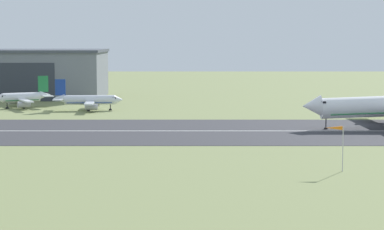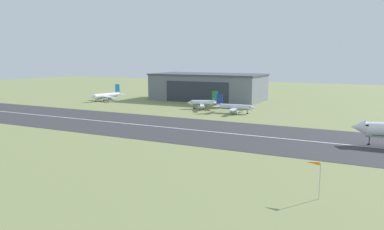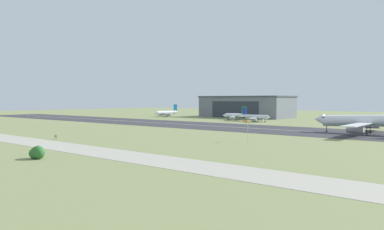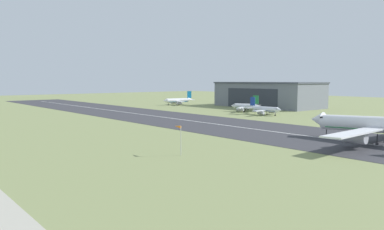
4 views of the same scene
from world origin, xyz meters
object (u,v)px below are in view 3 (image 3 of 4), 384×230
(airplane_parked_far_east, at_px, (256,117))
(runway_sign, at_px, (56,137))
(airplane_parked_east, at_px, (166,113))
(airplane_landing, at_px, (370,121))
(windsock_pole, at_px, (245,122))
(shrub_clump, at_px, (37,153))
(airplane_parked_centre, at_px, (235,116))

(airplane_parked_far_east, bearing_deg, runway_sign, -90.55)
(airplane_parked_east, distance_m, airplane_parked_far_east, 88.46)
(airplane_landing, xyz_separation_m, windsock_pole, (-24.93, -52.48, 1.19))
(airplane_landing, bearing_deg, shrub_clump, -110.43)
(airplane_parked_centre, distance_m, airplane_parked_east, 67.69)
(airplane_parked_centre, xyz_separation_m, windsock_pole, (70.58, -102.15, 3.29))
(airplane_parked_far_east, distance_m, runway_sign, 131.79)
(shrub_clump, relative_size, windsock_pole, 0.63)
(airplane_parked_centre, bearing_deg, airplane_parked_far_east, -20.14)
(airplane_landing, bearing_deg, runway_sign, -130.61)
(airplane_parked_east, height_order, runway_sign, airplane_parked_east)
(airplane_landing, relative_size, airplane_parked_far_east, 2.82)
(airplane_parked_far_east, height_order, shrub_clump, airplane_parked_far_east)
(airplane_parked_far_east, distance_m, shrub_clump, 159.81)
(airplane_parked_centre, bearing_deg, windsock_pole, -55.36)
(airplane_landing, height_order, airplane_parked_centre, airplane_landing)
(airplane_parked_far_east, xyz_separation_m, runway_sign, (-1.26, -131.77, -1.80))
(windsock_pole, xyz_separation_m, runway_sign, (-51.78, -36.98, -5.20))
(runway_sign, bearing_deg, airplane_parked_east, 120.83)
(airplane_parked_east, xyz_separation_m, shrub_clump, (120.50, -169.15, -1.71))
(airplane_landing, height_order, airplane_parked_east, airplane_landing)
(shrub_clump, distance_m, runway_sign, 42.15)
(windsock_pole, bearing_deg, runway_sign, -144.47)
(airplane_landing, relative_size, runway_sign, 37.69)
(airplane_parked_centre, height_order, runway_sign, airplane_parked_centre)
(airplane_parked_east, bearing_deg, shrub_clump, -54.54)
(shrub_clump, xyz_separation_m, runway_sign, (-34.22, 24.60, -0.33))
(airplane_parked_east, distance_m, windsock_pole, 175.05)
(windsock_pole, distance_m, runway_sign, 63.84)
(shrub_clump, bearing_deg, airplane_parked_east, 125.46)
(airplane_landing, xyz_separation_m, airplane_parked_far_east, (-75.45, 42.31, -2.21))
(windsock_pole, relative_size, runway_sign, 4.76)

